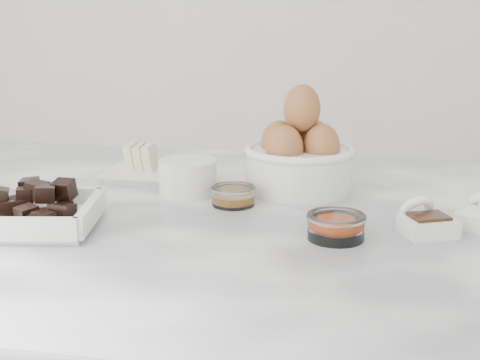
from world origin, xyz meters
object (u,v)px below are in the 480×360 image
Objects in this scene: honey_bowl at (233,195)px; butter_plate at (147,167)px; sugar_ramekin at (188,176)px; zest_bowl at (336,225)px; egg_bowl at (299,156)px; chocolate_dish at (20,210)px; vanilla_spoon at (425,221)px.

butter_plate is at bearing 142.98° from honey_bowl.
zest_bowl is at bearing -34.79° from sugar_ramekin.
sugar_ramekin is at bearing -161.06° from egg_bowl.
chocolate_dish is 2.40× the size of vanilla_spoon.
zest_bowl is (0.40, 0.03, -0.00)m from chocolate_dish.
honey_bowl is at bearing -37.02° from butter_plate.
butter_plate is 0.48m from vanilla_spoon.
butter_plate is 1.81× the size of zest_bowl.
egg_bowl is at bearing 36.49° from chocolate_dish.
egg_bowl is (0.33, 0.25, 0.03)m from chocolate_dish.
butter_plate reaches higher than chocolate_dish.
vanilla_spoon is at bearing -44.25° from egg_bowl.
butter_plate reaches higher than honey_bowl.
sugar_ramekin is at bearing 145.21° from zest_bowl.
chocolate_dish is 0.29m from honey_bowl.
chocolate_dish is 0.41m from egg_bowl.
butter_plate is at bearing 154.73° from vanilla_spoon.
sugar_ramekin is 1.36× the size of honey_bowl.
vanilla_spoon is at bearing 21.63° from zest_bowl.
sugar_ramekin reaches higher than vanilla_spoon.
vanilla_spoon is (0.34, -0.12, -0.01)m from sugar_ramekin.
egg_bowl is 1.88× the size of vanilla_spoon.
sugar_ramekin reaches higher than honey_bowl.
honey_bowl is 0.88× the size of zest_bowl.
honey_bowl is at bearing -130.23° from egg_bowl.
sugar_ramekin is at bearing 160.95° from vanilla_spoon.
sugar_ramekin is 0.52× the size of egg_bowl.
zest_bowl reaches higher than honey_bowl.
honey_bowl is at bearing 164.11° from vanilla_spoon.
chocolate_dish and sugar_ramekin have the same top height.
chocolate_dish is 0.29m from butter_plate.
honey_bowl is at bearing 142.35° from zest_bowl.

